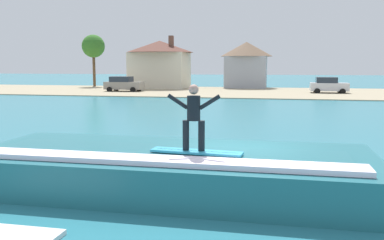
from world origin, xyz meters
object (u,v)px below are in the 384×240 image
Objects in this scene: surfboard at (196,152)px; wave_crest at (171,169)px; house_with_chimney at (160,61)px; surfer at (194,114)px; tree_tall_bare at (93,47)px; car_near_shore at (124,84)px; car_far_shore at (328,85)px; house_small_cottage at (246,63)px.

wave_crest is at bearing 143.09° from surfboard.
wave_crest is 1.11× the size of house_with_chimney.
wave_crest is at bearing 141.09° from surfer.
tree_tall_bare reaches higher than surfer.
surfboard is 41.15m from car_near_shore.
wave_crest is 52.82m from tree_tall_bare.
car_near_shore is 13.65m from tree_tall_bare.
tree_tall_bare is at bearing 117.58° from surfer.
wave_crest is 40.28m from car_near_shore.
surfboard is 53.66m from tree_tall_bare.
car_far_shore is 0.55× the size of tree_tall_bare.
wave_crest is at bearing -67.05° from car_near_shore.
house_small_cottage is (13.86, 11.29, 2.62)m from car_near_shore.
tree_tall_bare reaches higher than house_with_chimney.
house_small_cottage is at bearing 92.19° from wave_crest.
car_far_shore is 22.84m from house_with_chimney.
car_far_shore is at bearing 79.42° from surfboard.
surfer reaches higher than car_far_shore.
surfboard is at bearing -72.68° from house_with_chimney.
house_with_chimney is at bearing -7.29° from tree_tall_bare.
wave_crest is 47.50m from house_with_chimney.
wave_crest is 6.47× the size of surfer.
car_near_shore is at bearing -175.40° from car_far_shore.
surfboard is at bearing -62.36° from tree_tall_bare.
surfboard is 40.30m from car_far_shore.
surfer is 0.21× the size of tree_tall_bare.
house_with_chimney is at bearing -165.76° from house_small_cottage.
surfboard is at bearing -86.90° from house_small_cottage.
car_near_shore is at bearing -140.84° from house_small_cottage.
car_near_shore is (-16.44, 37.68, -1.11)m from surfer.
house_with_chimney reaches higher than car_near_shore.
car_near_shore is at bearing 112.95° from wave_crest.
house_with_chimney is 1.23× the size of tree_tall_bare.
tree_tall_bare reaches higher than car_far_shore.
house_small_cottage is at bearing 137.02° from car_far_shore.
car_far_shore is (7.40, 39.61, -0.19)m from surfboard.
house_small_cottage is (-10.05, 9.36, 2.62)m from car_far_shore.
house_with_chimney reaches higher than wave_crest.
house_with_chimney is (-21.74, 6.40, 2.79)m from car_far_shore.
car_near_shore is 23.98m from car_far_shore.
house_with_chimney reaches higher than house_small_cottage.
wave_crest is 1.17m from surfboard.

